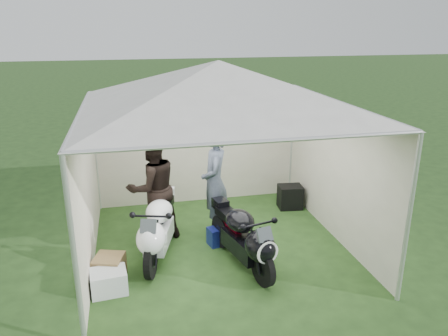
% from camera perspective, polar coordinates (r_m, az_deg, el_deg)
% --- Properties ---
extents(ground, '(80.00, 80.00, 0.00)m').
position_cam_1_polar(ground, '(7.37, -0.62, -10.01)').
color(ground, '#24411A').
rests_on(ground, ground).
extents(canopy_tent, '(5.66, 5.66, 3.00)m').
position_cam_1_polar(canopy_tent, '(6.58, -0.76, 10.25)').
color(canopy_tent, silver).
rests_on(canopy_tent, ground).
extents(motorcycle_white, '(0.78, 1.82, 0.92)m').
position_cam_1_polar(motorcycle_white, '(6.85, -8.62, -7.76)').
color(motorcycle_white, black).
rests_on(motorcycle_white, ground).
extents(motorcycle_black, '(0.69, 1.78, 0.89)m').
position_cam_1_polar(motorcycle_black, '(6.54, 2.69, -9.03)').
color(motorcycle_black, black).
rests_on(motorcycle_black, ground).
extents(paddock_stand, '(0.44, 0.33, 0.30)m').
position_cam_1_polar(paddock_stand, '(7.35, -0.52, -8.81)').
color(paddock_stand, '#2533C1').
rests_on(paddock_stand, ground).
extents(person_dark_jacket, '(1.09, 0.98, 1.85)m').
position_cam_1_polar(person_dark_jacket, '(7.31, -9.30, -2.57)').
color(person_dark_jacket, black).
rests_on(person_dark_jacket, ground).
extents(person_blue_jacket, '(0.59, 0.77, 1.90)m').
position_cam_1_polar(person_blue_jacket, '(7.36, -1.22, -1.95)').
color(person_blue_jacket, slate).
rests_on(person_blue_jacket, ground).
extents(equipment_box, '(0.50, 0.41, 0.46)m').
position_cam_1_polar(equipment_box, '(8.78, 8.63, -3.74)').
color(equipment_box, black).
rests_on(equipment_box, ground).
extents(crate_0, '(0.51, 0.42, 0.32)m').
position_cam_1_polar(crate_0, '(6.34, -14.81, -14.15)').
color(crate_0, silver).
rests_on(crate_0, ground).
extents(crate_1, '(0.49, 0.49, 0.35)m').
position_cam_1_polar(crate_1, '(6.62, -14.75, -12.48)').
color(crate_1, olive).
rests_on(crate_1, ground).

